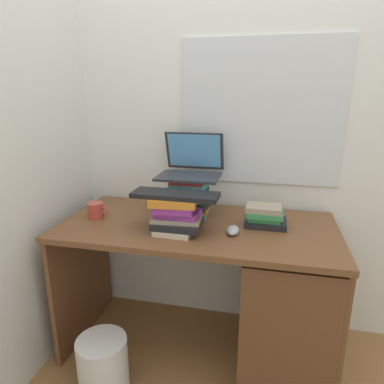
# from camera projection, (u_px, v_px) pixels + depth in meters

# --- Properties ---
(ground_plane) EXTENTS (6.00, 6.00, 0.00)m
(ground_plane) POSITION_uv_depth(u_px,v_px,m) (197.00, 347.00, 2.01)
(ground_plane) COLOR olive
(wall_back) EXTENTS (6.00, 0.06, 2.60)m
(wall_back) POSITION_uv_depth(u_px,v_px,m) (212.00, 116.00, 2.01)
(wall_back) COLOR silver
(wall_back) RESTS_ON ground
(wall_left) EXTENTS (0.05, 6.00, 2.60)m
(wall_left) POSITION_uv_depth(u_px,v_px,m) (48.00, 119.00, 1.82)
(wall_left) COLOR silver
(wall_left) RESTS_ON ground
(desk) EXTENTS (1.43, 0.69, 0.77)m
(desk) POSITION_uv_depth(u_px,v_px,m) (264.00, 294.00, 1.79)
(desk) COLOR brown
(desk) RESTS_ON ground
(book_stack_tall) EXTENTS (0.23, 0.21, 0.21)m
(book_stack_tall) POSITION_uv_depth(u_px,v_px,m) (189.00, 197.00, 1.90)
(book_stack_tall) COLOR teal
(book_stack_tall) RESTS_ON desk
(book_stack_keyboard_riser) EXTENTS (0.25, 0.20, 0.18)m
(book_stack_keyboard_riser) POSITION_uv_depth(u_px,v_px,m) (176.00, 215.00, 1.68)
(book_stack_keyboard_riser) COLOR beige
(book_stack_keyboard_riser) RESTS_ON desk
(book_stack_side) EXTENTS (0.21, 0.16, 0.11)m
(book_stack_side) POSITION_uv_depth(u_px,v_px,m) (265.00, 216.00, 1.76)
(book_stack_side) COLOR black
(book_stack_side) RESTS_ON desk
(laptop) EXTENTS (0.34, 0.30, 0.23)m
(laptop) POSITION_uv_depth(u_px,v_px,m) (191.00, 166.00, 1.91)
(laptop) COLOR #2D2D33
(laptop) RESTS_ON book_stack_tall
(keyboard) EXTENTS (0.42, 0.15, 0.02)m
(keyboard) POSITION_uv_depth(u_px,v_px,m) (175.00, 195.00, 1.65)
(keyboard) COLOR black
(keyboard) RESTS_ON book_stack_keyboard_riser
(computer_mouse) EXTENTS (0.06, 0.10, 0.04)m
(computer_mouse) POSITION_uv_depth(u_px,v_px,m) (233.00, 230.00, 1.67)
(computer_mouse) COLOR #A5A8AD
(computer_mouse) RESTS_ON desk
(mug) EXTENTS (0.12, 0.09, 0.09)m
(mug) POSITION_uv_depth(u_px,v_px,m) (96.00, 210.00, 1.87)
(mug) COLOR #B23F33
(mug) RESTS_ON desk
(wastebasket) EXTENTS (0.24, 0.24, 0.29)m
(wastebasket) POSITION_uv_depth(u_px,v_px,m) (103.00, 366.00, 1.68)
(wastebasket) COLOR silver
(wastebasket) RESTS_ON ground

